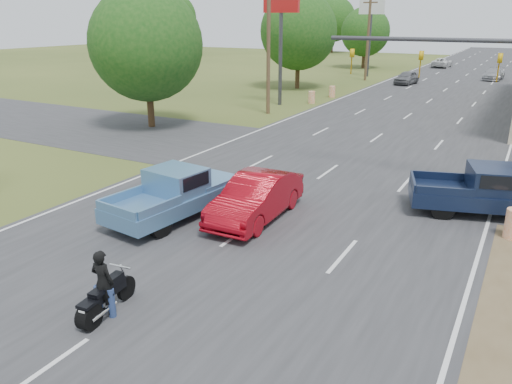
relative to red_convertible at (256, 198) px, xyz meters
The scene contains 23 objects.
ground 9.40m from the red_convertible, 88.96° to the right, with size 200.00×200.00×0.00m, color #3C4B1E.
main_road 30.64m from the red_convertible, 89.68° to the left, with size 15.00×180.00×0.02m, color #2D2D30.
cross_road 8.67m from the red_convertible, 88.88° to the left, with size 120.00×10.00×0.02m, color #2D2D30.
utility_pole_5 21.32m from the red_convertible, 116.60° to the left, with size 2.00×0.28×10.00m.
utility_pole_6 43.88m from the red_convertible, 102.34° to the left, with size 2.00×0.28×10.00m.
tree_0 18.01m from the red_convertible, 142.44° to the left, with size 7.14×7.14×8.84m.
tree_1 35.57m from the red_convertible, 112.22° to the left, with size 7.56×7.56×9.36m.
tree_2 58.49m from the red_convertible, 103.91° to the left, with size 6.72×6.72×8.32m.
tree_4 85.73m from the red_convertible, 129.88° to the left, with size 9.24×9.24×11.44m.
tree_6 90.86m from the red_convertible, 109.21° to the left, with size 8.82×8.82×10.92m.
barrel_2 26.01m from the red_convertible, 108.68° to the left, with size 0.56×0.56×1.00m, color orange.
barrel_3 29.74m from the red_convertible, 105.67° to the left, with size 0.56×0.56×1.00m, color orange.
pole_sign_left_near 25.68m from the red_convertible, 114.53° to the left, with size 3.00×0.35×9.20m.
pole_sign_left_far 48.19m from the red_convertible, 102.49° to the left, with size 3.00×0.35×9.20m.
signal_mast 10.50m from the red_convertible, 51.87° to the left, with size 9.12×0.40×7.00m.
red_convertible is the anchor object (origin of this frame).
motorcycle 7.24m from the red_convertible, 91.39° to the right, with size 0.64×2.05×1.04m.
rider 7.19m from the red_convertible, 91.44° to the right, with size 0.60×0.39×1.65m, color black.
blue_pickup 2.86m from the red_convertible, 157.55° to the right, with size 2.69×5.59×1.79m.
navy_pickup 8.61m from the red_convertible, 32.05° to the left, with size 5.79×3.54×1.80m.
distant_car_grey 41.44m from the red_convertible, 95.96° to the left, with size 1.66×4.13×1.41m, color slate.
distant_car_silver 50.21m from the red_convertible, 85.94° to the left, with size 1.87×4.61×1.34m, color #9F9FA3.
distant_car_white 63.28m from the red_convertible, 93.98° to the left, with size 2.20×4.77×1.33m, color silver.
Camera 1 is at (7.93, -5.19, 6.87)m, focal length 35.00 mm.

